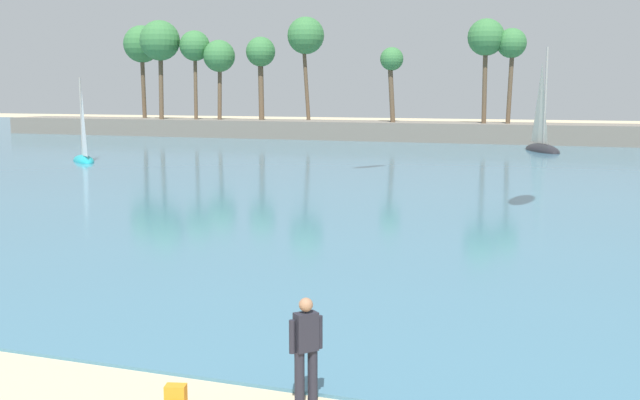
{
  "coord_description": "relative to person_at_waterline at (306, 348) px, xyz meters",
  "views": [
    {
      "loc": [
        6.77,
        -1.21,
        4.66
      ],
      "look_at": [
        0.61,
        15.96,
        2.05
      ],
      "focal_mm": 42.72,
      "sensor_mm": 36.0,
      "label": 1
    }
  ],
  "objects": [
    {
      "name": "person_at_waterline",
      "position": [
        0.0,
        0.0,
        0.0
      ],
      "size": [
        0.39,
        0.44,
        1.67
      ],
      "color": "#23232D",
      "rests_on": "ground"
    },
    {
      "name": "palm_headland",
      "position": [
        -8.88,
        60.76,
        1.92
      ],
      "size": [
        108.05,
        6.72,
        12.03
      ],
      "color": "slate",
      "rests_on": "ground"
    },
    {
      "name": "sailboat_near_shore",
      "position": [
        0.13,
        51.46,
        -0.06
      ],
      "size": [
        3.95,
        6.11,
        8.54
      ],
      "color": "black",
      "rests_on": "sea"
    },
    {
      "name": "sea",
      "position": [
        -2.92,
        50.6,
        -0.86
      ],
      "size": [
        220.0,
        100.44,
        0.06
      ],
      "primitive_type": "cube",
      "color": "teal",
      "rests_on": "ground"
    },
    {
      "name": "sailboat_mid_bay",
      "position": [
        -27.9,
        31.95,
        -0.3
      ],
      "size": [
        3.76,
        3.74,
        5.92
      ],
      "color": "teal",
      "rests_on": "sea"
    }
  ]
}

